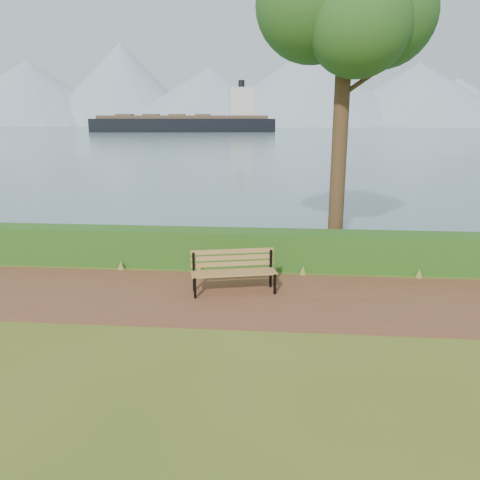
# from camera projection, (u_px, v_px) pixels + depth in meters

# --- Properties ---
(ground) EXTENTS (140.00, 140.00, 0.00)m
(ground) POSITION_uv_depth(u_px,v_px,m) (233.00, 302.00, 10.18)
(ground) COLOR #485819
(ground) RESTS_ON ground
(path) EXTENTS (40.00, 3.40, 0.01)m
(path) POSITION_uv_depth(u_px,v_px,m) (234.00, 297.00, 10.47)
(path) COLOR brown
(path) RESTS_ON ground
(hedge) EXTENTS (32.00, 0.85, 1.00)m
(hedge) POSITION_uv_depth(u_px,v_px,m) (243.00, 249.00, 12.57)
(hedge) COLOR #164213
(hedge) RESTS_ON ground
(water) EXTENTS (700.00, 510.00, 0.00)m
(water) POSITION_uv_depth(u_px,v_px,m) (281.00, 129.00, 261.22)
(water) COLOR slate
(water) RESTS_ON ground
(mountains) EXTENTS (585.00, 190.00, 70.00)m
(mountains) POSITION_uv_depth(u_px,v_px,m) (271.00, 93.00, 396.21)
(mountains) COLOR #7F94AA
(mountains) RESTS_ON ground
(bench) EXTENTS (2.01, 0.99, 0.97)m
(bench) POSITION_uv_depth(u_px,v_px,m) (233.00, 268.00, 10.72)
(bench) COLOR black
(bench) RESTS_ON ground
(cargo_ship) EXTENTS (68.57, 19.98, 20.57)m
(cargo_ship) POSITION_uv_depth(u_px,v_px,m) (190.00, 124.00, 174.91)
(cargo_ship) COLOR black
(cargo_ship) RESTS_ON ground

